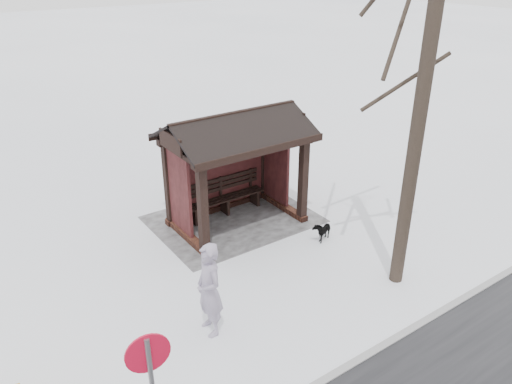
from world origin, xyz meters
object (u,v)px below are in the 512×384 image
road_sign (150,374)px  pedestrian (209,290)px  bus_shelter (232,145)px  dog (322,230)px

road_sign → pedestrian: bearing=-126.6°
bus_shelter → pedestrian: (2.73, 3.46, -1.21)m
bus_shelter → dog: bearing=121.4°
bus_shelter → road_sign: (4.70, 5.44, -0.48)m
road_sign → dog: bearing=-142.7°
bus_shelter → pedestrian: size_ratio=1.89×
pedestrian → dog: size_ratio=3.03×
bus_shelter → pedestrian: 4.57m
pedestrian → road_sign: road_sign is taller
bus_shelter → dog: 3.13m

